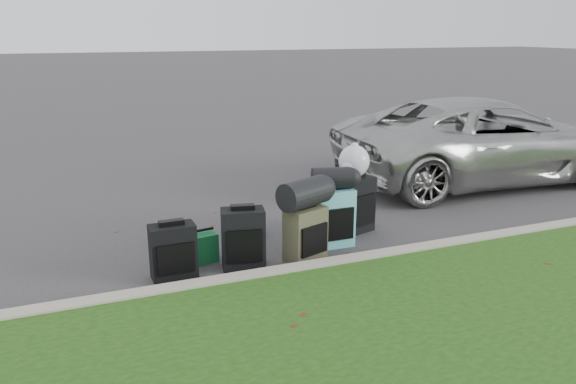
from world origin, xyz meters
name	(u,v)px	position (x,y,z in m)	size (l,w,h in m)	color
ground	(302,240)	(0.00, 0.00, 0.00)	(120.00, 120.00, 0.00)	#383535
curb	(340,266)	(0.00, -1.00, 0.07)	(120.00, 0.18, 0.15)	#9E937F
suv	(485,140)	(3.86, 1.44, 0.68)	(2.25, 4.89, 1.36)	#B7B7B2
suitcase_small_black	(173,251)	(-1.61, -0.49, 0.28)	(0.45, 0.25, 0.56)	black
suitcase_large_black_left	(243,239)	(-0.88, -0.50, 0.32)	(0.44, 0.27, 0.64)	black
suitcase_olive	(305,234)	(-0.20, -0.55, 0.29)	(0.43, 0.27, 0.59)	#3C3A27
suitcase_teal	(332,218)	(0.25, -0.28, 0.34)	(0.47, 0.28, 0.67)	#4CA2A6
suitcase_large_black_right	(355,205)	(0.72, 0.04, 0.34)	(0.46, 0.27, 0.69)	black
tote_green	(203,247)	(-1.24, -0.19, 0.16)	(0.28, 0.22, 0.32)	#166734
tote_navy	(249,225)	(-0.53, 0.39, 0.13)	(0.25, 0.19, 0.27)	#171B51
duffel_left	(305,193)	(-0.20, -0.53, 0.74)	(0.31, 0.31, 0.57)	black
duffel_right	(332,178)	(0.25, -0.26, 0.80)	(0.25, 0.25, 0.44)	black
trash_bag	(354,161)	(0.72, 0.09, 0.88)	(0.38, 0.38, 0.38)	white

